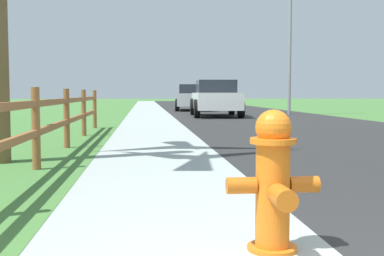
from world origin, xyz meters
TOP-DOWN VIEW (x-y plane):
  - ground_plane at (0.00, 25.00)m, footprint 120.00×120.00m
  - road_asphalt at (3.50, 27.00)m, footprint 7.00×66.00m
  - curb_concrete at (-3.00, 27.00)m, footprint 6.00×66.00m
  - grass_verge at (-4.50, 27.00)m, footprint 5.00×66.00m
  - fire_hydrant at (-0.41, 1.10)m, footprint 0.59×0.50m
  - rail_fence at (-2.63, 5.97)m, footprint 0.11×13.01m
  - parked_suv_white at (1.85, 19.28)m, footprint 2.16×4.68m
  - parked_car_silver at (1.60, 26.76)m, footprint 2.29×4.77m
  - street_lamp at (5.61, 20.60)m, footprint 1.17×0.20m

SIDE VIEW (x-z plane):
  - ground_plane at x=0.00m, z-range 0.00..0.00m
  - road_asphalt at x=3.50m, z-range 0.00..0.01m
  - curb_concrete at x=-3.00m, z-range 0.00..0.01m
  - grass_verge at x=-4.50m, z-range 0.00..0.01m
  - fire_hydrant at x=-0.41m, z-range 0.00..0.91m
  - rail_fence at x=-2.63m, z-range 0.09..1.18m
  - parked_car_silver at x=1.60m, z-range 0.01..1.51m
  - parked_suv_white at x=1.85m, z-range 0.01..1.57m
  - street_lamp at x=5.61m, z-range 0.60..6.96m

